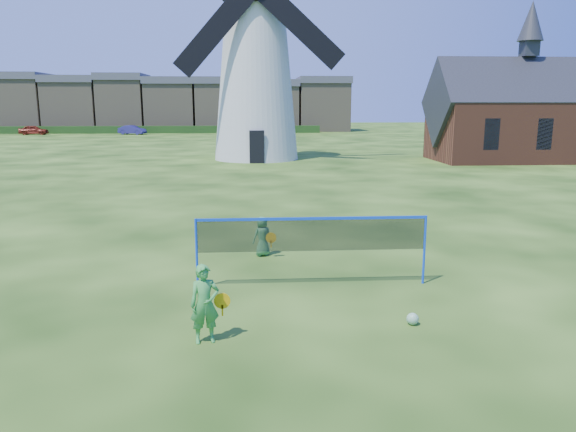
% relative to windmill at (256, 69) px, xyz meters
% --- Properties ---
extents(ground, '(220.00, 220.00, 0.00)m').
position_rel_windmill_xyz_m(ground, '(0.22, -28.74, -6.35)').
color(ground, black).
rests_on(ground, ground).
extents(windmill, '(12.03, 6.04, 17.67)m').
position_rel_windmill_xyz_m(windmill, '(0.00, 0.00, 0.00)').
color(windmill, silver).
rests_on(windmill, ground).
extents(chapel, '(12.77, 6.19, 10.80)m').
position_rel_windmill_xyz_m(chapel, '(18.71, -2.34, -3.31)').
color(chapel, brown).
rests_on(chapel, ground).
extents(badminton_net, '(5.05, 0.05, 1.55)m').
position_rel_windmill_xyz_m(badminton_net, '(0.92, -28.65, -5.21)').
color(badminton_net, blue).
rests_on(badminton_net, ground).
extents(player_girl, '(0.70, 0.42, 1.35)m').
position_rel_windmill_xyz_m(player_girl, '(-1.19, -31.43, -5.68)').
color(player_girl, green).
rests_on(player_girl, ground).
extents(player_boy, '(0.66, 0.51, 1.05)m').
position_rel_windmill_xyz_m(player_boy, '(-0.12, -26.10, -5.83)').
color(player_boy, '#45904A').
rests_on(player_boy, ground).
extents(play_ball, '(0.22, 0.22, 0.22)m').
position_rel_windmill_xyz_m(play_ball, '(2.51, -30.94, -6.24)').
color(play_ball, green).
rests_on(play_ball, ground).
extents(terraced_houses, '(66.12, 8.40, 8.31)m').
position_rel_windmill_xyz_m(terraced_houses, '(-19.23, 43.26, -2.36)').
color(terraced_houses, '#8C7A5D').
rests_on(terraced_houses, ground).
extents(hedge, '(62.00, 0.80, 1.00)m').
position_rel_windmill_xyz_m(hedge, '(-21.78, 37.26, -5.85)').
color(hedge, '#193814').
rests_on(hedge, ground).
extents(car_left, '(3.68, 1.65, 1.23)m').
position_rel_windmill_xyz_m(car_left, '(-28.79, 34.36, -5.74)').
color(car_left, maroon).
rests_on(car_left, ground).
extents(car_right, '(3.84, 2.35, 1.20)m').
position_rel_windmill_xyz_m(car_right, '(-16.05, 34.21, -5.76)').
color(car_right, navy).
rests_on(car_right, ground).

